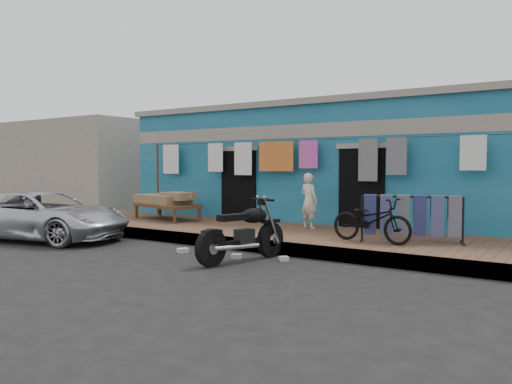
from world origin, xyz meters
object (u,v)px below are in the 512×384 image
object	(u,v)px
car	(43,215)
seated_person	(309,201)
jeans_rack	(411,218)
bicycle	(371,215)
charpoy	(167,206)
motorcycle	(242,231)

from	to	relation	value
car	seated_person	bearing A→B (deg)	-70.03
seated_person	jeans_rack	world-z (taller)	seated_person
bicycle	charpoy	size ratio (longest dim) A/B	0.69
seated_person	motorcycle	world-z (taller)	seated_person
seated_person	jeans_rack	bearing A→B (deg)	178.20
bicycle	jeans_rack	distance (m)	0.76
motorcycle	seated_person	bearing A→B (deg)	110.79
bicycle	jeans_rack	size ratio (longest dim) A/B	0.82
charpoy	jeans_rack	bearing A→B (deg)	-3.34
motorcycle	charpoy	xyz separation A→B (m)	(-4.31, 2.64, 0.06)
seated_person	charpoy	distance (m)	4.08
motorcycle	jeans_rack	bearing A→B (deg)	60.12
jeans_rack	car	bearing A→B (deg)	-160.72
bicycle	charpoy	world-z (taller)	bicycle
motorcycle	jeans_rack	size ratio (longest dim) A/B	0.93
bicycle	charpoy	distance (m)	6.06
car	bicycle	distance (m)	7.28
car	seated_person	size ratio (longest dim) A/B	3.19
car	seated_person	distance (m)	6.06
car	seated_person	xyz separation A→B (m)	(4.98, 3.44, 0.31)
seated_person	charpoy	bearing A→B (deg)	21.16
seated_person	jeans_rack	size ratio (longest dim) A/B	0.66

